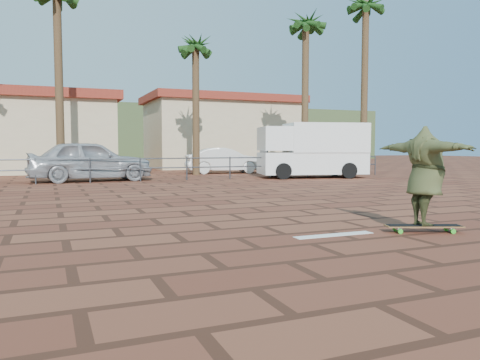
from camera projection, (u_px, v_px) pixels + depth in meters
name	position (u px, v px, depth m)	size (l,w,h in m)	color
ground	(263.00, 226.00, 8.39)	(120.00, 120.00, 0.00)	brown
paint_stripe	(334.00, 235.00, 7.55)	(1.40, 0.22, 0.01)	white
guardrail	(140.00, 165.00, 19.42)	(24.06, 0.06, 1.00)	#47494F
palm_center	(196.00, 49.00, 23.58)	(2.40, 2.40, 7.75)	brown
palm_right	(306.00, 28.00, 24.20)	(2.40, 2.40, 9.05)	brown
palm_far_right	(366.00, 11.00, 24.35)	(2.40, 2.40, 10.05)	brown
building_west	(0.00, 132.00, 26.25)	(12.60, 7.60, 4.50)	beige
building_east	(222.00, 132.00, 33.39)	(10.60, 6.60, 5.00)	beige
hill_front	(80.00, 134.00, 54.31)	(70.00, 18.00, 6.00)	#384C28
longboard	(424.00, 226.00, 7.79)	(1.27, 0.73, 0.12)	olive
skateboarder	(425.00, 176.00, 7.73)	(2.02, 0.55, 1.65)	#424927
campervan	(313.00, 149.00, 21.93)	(5.22, 3.09, 2.54)	white
car_silver	(91.00, 161.00, 19.61)	(2.03, 5.04, 1.72)	#A2A4A8
car_white	(225.00, 160.00, 25.63)	(1.48, 4.24, 1.40)	silver
street_sign	(332.00, 147.00, 22.92)	(0.41, 0.11, 2.04)	gray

